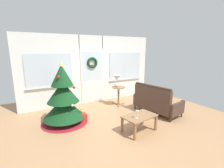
% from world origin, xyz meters
% --- Properties ---
extents(ground_plane, '(6.76, 6.76, 0.00)m').
position_xyz_m(ground_plane, '(0.00, 0.00, 0.00)').
color(ground_plane, '#AD7F56').
extents(back_wall_with_door, '(5.20, 0.19, 2.55)m').
position_xyz_m(back_wall_with_door, '(0.00, 2.08, 1.28)').
color(back_wall_with_door, white).
rests_on(back_wall_with_door, ground).
extents(christmas_tree, '(1.29, 1.29, 1.73)m').
position_xyz_m(christmas_tree, '(-1.40, 0.72, 0.65)').
color(christmas_tree, '#4C331E').
rests_on(christmas_tree, ground).
extents(settee_sofa, '(0.93, 1.60, 0.96)m').
position_xyz_m(settee_sofa, '(1.32, -0.02, 0.38)').
color(settee_sofa, '#3D281C').
rests_on(settee_sofa, ground).
extents(side_table, '(0.50, 0.48, 0.70)m').
position_xyz_m(side_table, '(0.69, 1.22, 0.49)').
color(side_table, '#8E6642').
rests_on(side_table, ground).
extents(table_lamp, '(0.28, 0.28, 0.44)m').
position_xyz_m(table_lamp, '(0.63, 1.26, 0.98)').
color(table_lamp, silver).
rests_on(table_lamp, side_table).
extents(coffee_table, '(0.91, 0.64, 0.43)m').
position_xyz_m(coffee_table, '(0.13, -0.72, 0.36)').
color(coffee_table, '#8E6642').
rests_on(coffee_table, ground).
extents(wine_glass, '(0.08, 0.08, 0.20)m').
position_xyz_m(wine_glass, '(-0.02, -0.82, 0.57)').
color(wine_glass, silver).
rests_on(wine_glass, coffee_table).
extents(gift_box, '(0.23, 0.21, 0.23)m').
position_xyz_m(gift_box, '(-0.93, 0.53, 0.11)').
color(gift_box, red).
rests_on(gift_box, ground).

